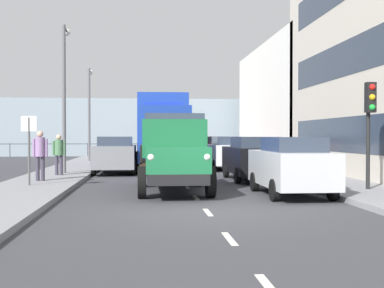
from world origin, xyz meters
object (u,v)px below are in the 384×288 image
Objects in this scene: car_grey_oppositeside_0 at (115,154)px; traffic_light_near at (370,112)px; car_black_kerbside_1 at (253,158)px; car_white_kerbside_2 at (228,152)px; pedestrian_with_bag at (59,151)px; truck_vintage_green at (174,155)px; car_red_kerbside_3 at (215,150)px; lamp_post_promenade at (65,85)px; lorry_cargo_blue at (162,130)px; street_sign at (29,138)px; pedestrian_couple_b at (40,151)px; lamp_post_far at (89,105)px; car_silver_kerbside_near at (291,165)px.

traffic_light_near reaches higher than car_grey_oppositeside_0.
car_white_kerbside_2 is (0.00, -6.21, -0.00)m from car_black_kerbside_1.
truck_vintage_green is at bearing 128.49° from pedestrian_with_bag.
lamp_post_promenade is (7.77, 8.13, 3.09)m from car_red_kerbside_3.
lorry_cargo_blue is 5.68m from car_red_kerbside_3.
car_black_kerbside_1 is at bearing -129.89° from truck_vintage_green.
street_sign reaches higher than pedestrian_with_bag.
pedestrian_with_bag is at bearing 89.59° from lamp_post_promenade.
traffic_light_near reaches higher than truck_vintage_green.
traffic_light_near is at bearing 159.58° from pedestrian_couple_b.
pedestrian_with_bag is at bearing 50.91° from car_red_kerbside_3.
truck_vintage_green is 1.30× the size of car_red_kerbside_3.
car_grey_oppositeside_0 is 1.98× the size of street_sign.
car_silver_kerbside_near is at bearing 113.18° from lamp_post_far.
traffic_light_near is (-10.21, 6.50, 1.34)m from pedestrian_with_bag.
street_sign reaches higher than car_black_kerbside_1.
car_white_kerbside_2 is 10.85m from pedestrian_couple_b.
lamp_post_far is (0.04, -11.64, 2.58)m from pedestrian_with_bag.
car_silver_kerbside_near is 0.89× the size of car_grey_oppositeside_0.
truck_vintage_green is 4.84m from street_sign.
lamp_post_promenade is 1.09× the size of lamp_post_far.
car_red_kerbside_3 is 1.93× the size of street_sign.
truck_vintage_green is at bearing 164.51° from street_sign.
pedestrian_with_bag is 0.28× the size of lamp_post_far.
lamp_post_far is (-0.18, -14.26, 2.50)m from pedestrian_couple_b.
pedestrian_with_bag is at bearing 52.37° from car_grey_oppositeside_0.
car_white_kerbside_2 is (-3.39, 0.46, -1.18)m from lorry_cargo_blue.
street_sign is (0.24, 5.69, -2.30)m from lamp_post_promenade.
lamp_post_promenade is at bearing 46.32° from car_red_kerbside_3.
truck_vintage_green reaches higher than car_grey_oppositeside_0.
lorry_cargo_blue is at bearing -130.37° from pedestrian_with_bag.
car_silver_kerbside_near is 0.62× the size of lamp_post_promenade.
lamp_post_far is (2.17, -8.87, 2.82)m from car_grey_oppositeside_0.
car_white_kerbside_2 is at bearing -90.00° from car_silver_kerbside_near.
lorry_cargo_blue is 3.62m from car_white_kerbside_2.
car_silver_kerbside_near is 8.93m from pedestrian_couple_b.
lamp_post_promenade is (7.77, 3.26, 3.09)m from car_white_kerbside_2.
lorry_cargo_blue is 2.06× the size of car_silver_kerbside_near.
lorry_cargo_blue is at bearing 52.46° from car_red_kerbside_3.
traffic_light_near is at bearing 119.46° from lamp_post_far.
lamp_post_far reaches higher than car_black_kerbside_1.
lorry_cargo_blue reaches higher than pedestrian_couple_b.
truck_vintage_green is 3.55m from car_silver_kerbside_near.
truck_vintage_green is 6.03m from traffic_light_near.
car_black_kerbside_1 is at bearing -172.02° from pedestrian_couple_b.
car_white_kerbside_2 is 4.87m from car_red_kerbside_3.
truck_vintage_green is 5.27m from car_black_kerbside_1.
lorry_cargo_blue is at bearing 124.35° from lamp_post_far.
lorry_cargo_blue is 13.05m from traffic_light_near.
lamp_post_far is at bearing -14.82° from car_red_kerbside_3.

